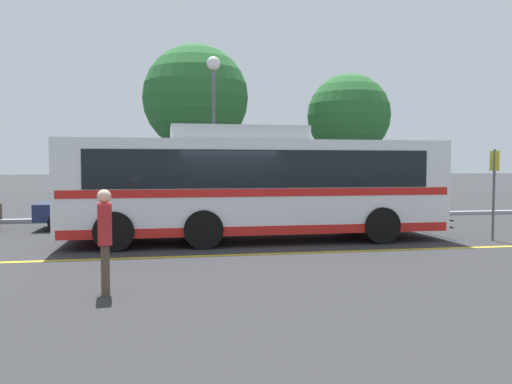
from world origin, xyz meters
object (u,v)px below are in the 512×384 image
at_px(pedestrian_1, 105,235).
at_px(tree_0, 196,98).
at_px(street_lamp, 214,96).
at_px(parked_car_1, 101,207).
at_px(transit_bus, 255,184).
at_px(tree_1, 349,116).
at_px(bus_stop_sign, 494,183).

bearing_deg(pedestrian_1, tree_0, -16.52).
height_order(street_lamp, tree_0, tree_0).
bearing_deg(parked_car_1, transit_bus, 51.36).
relative_size(transit_bus, street_lamp, 1.67).
bearing_deg(street_lamp, transit_bus, -84.78).
relative_size(transit_bus, tree_1, 1.62).
bearing_deg(pedestrian_1, street_lamp, -21.66).
bearing_deg(tree_0, transit_bus, -84.18).
bearing_deg(bus_stop_sign, street_lamp, -136.52).
bearing_deg(tree_1, transit_bus, -122.88).
bearing_deg(transit_bus, parked_car_1, -128.94).
bearing_deg(tree_1, bus_stop_sign, -89.67).
relative_size(parked_car_1, tree_0, 0.51).
height_order(parked_car_1, tree_0, tree_0).
relative_size(bus_stop_sign, tree_0, 0.33).
distance_m(pedestrian_1, tree_1, 18.90).
xyz_separation_m(parked_car_1, pedestrian_1, (1.22, -9.20, 0.29)).
xyz_separation_m(street_lamp, tree_1, (7.16, 3.78, -0.30)).
xyz_separation_m(parked_car_1, bus_stop_sign, (11.34, -4.97, 0.92)).
distance_m(transit_bus, street_lamp, 7.21).
xyz_separation_m(street_lamp, tree_0, (-0.48, 4.07, 0.44)).
distance_m(parked_car_1, street_lamp, 6.45).
bearing_deg(transit_bus, bus_stop_sign, 79.66).
xyz_separation_m(transit_bus, street_lamp, (-0.58, 6.38, 3.31)).
distance_m(parked_car_1, pedestrian_1, 9.29).
distance_m(pedestrian_1, street_lamp, 12.78).
bearing_deg(street_lamp, pedestrian_1, -103.77).
bearing_deg(tree_0, parked_car_1, -118.54).
distance_m(transit_bus, tree_1, 12.48).
bearing_deg(street_lamp, tree_1, 27.87).
xyz_separation_m(bus_stop_sign, tree_1, (-0.07, 11.36, 3.00)).
relative_size(parked_car_1, bus_stop_sign, 1.57).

